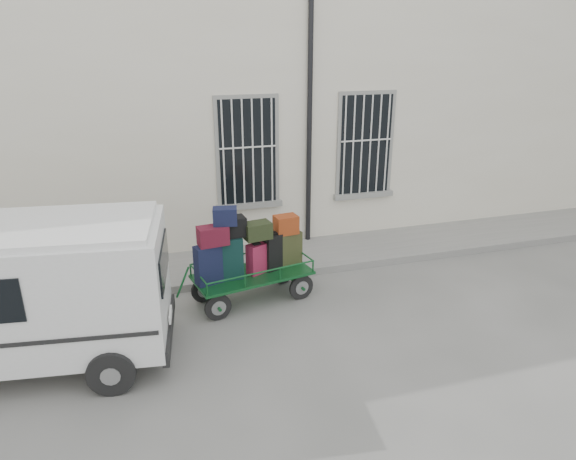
# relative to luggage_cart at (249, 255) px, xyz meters

# --- Properties ---
(ground) EXTENTS (80.00, 80.00, 0.00)m
(ground) POSITION_rel_luggage_cart_xyz_m (0.91, -0.69, -0.91)
(ground) COLOR #62625E
(ground) RESTS_ON ground
(building) EXTENTS (24.00, 5.15, 6.00)m
(building) POSITION_rel_luggage_cart_xyz_m (0.91, 4.81, 2.09)
(building) COLOR beige
(building) RESTS_ON ground
(sidewalk) EXTENTS (24.00, 1.70, 0.15)m
(sidewalk) POSITION_rel_luggage_cart_xyz_m (0.91, 1.51, -0.84)
(sidewalk) COLOR gray
(sidewalk) RESTS_ON ground
(luggage_cart) EXTENTS (2.51, 1.33, 1.86)m
(luggage_cart) POSITION_rel_luggage_cart_xyz_m (0.00, 0.00, 0.00)
(luggage_cart) COLOR black
(luggage_cart) RESTS_ON ground
(van) EXTENTS (4.48, 2.39, 2.16)m
(van) POSITION_rel_luggage_cart_xyz_m (-3.61, -0.94, 0.32)
(van) COLOR white
(van) RESTS_ON ground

